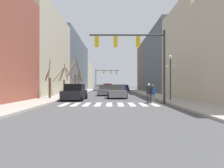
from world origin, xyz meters
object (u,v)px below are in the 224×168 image
object	(u,v)px
traffic_signal_far	(105,74)
street_lamp_right_corner	(171,68)
car_parked_right_far	(118,92)
pedestrian_on_left_sidewalk	(150,91)
street_tree_left_near	(76,76)
pedestrian_crossing_street	(150,88)
car_parked_right_near	(99,88)
pedestrian_near_right_corner	(67,88)
car_at_intersection	(108,88)
car_parked_left_far	(76,92)
car_parked_left_mid	(106,90)
car_driving_toward_lane	(126,88)
street_tree_right_near	(50,83)
street_tree_left_far	(65,80)
traffic_signal_near	(137,49)
street_tree_right_far	(80,82)
pedestrian_on_right_sidewalk	(154,92)

from	to	relation	value
traffic_signal_far	street_lamp_right_corner	xyz separation A→B (m)	(7.87, -34.84, -1.42)
car_parked_right_far	pedestrian_on_left_sidewalk	distance (m)	6.34
traffic_signal_far	street_tree_left_near	xyz separation A→B (m)	(-3.86, -23.07, -1.53)
car_parked_right_far	pedestrian_crossing_street	bearing A→B (deg)	-33.39
car_parked_right_near	car_parked_right_far	size ratio (longest dim) A/B	1.18
street_lamp_right_corner	pedestrian_near_right_corner	bearing A→B (deg)	144.61
car_at_intersection	pedestrian_crossing_street	size ratio (longest dim) A/B	2.57
car_parked_right_near	car_parked_left_far	world-z (taller)	car_parked_left_far
traffic_signal_far	pedestrian_on_left_sidewalk	bearing A→B (deg)	-81.60
car_parked_left_mid	car_driving_toward_lane	distance (m)	20.98
car_parked_left_mid	street_tree_right_near	distance (m)	9.12
pedestrian_near_right_corner	street_tree_right_near	bearing A→B (deg)	12.72
street_tree_left_far	street_tree_left_near	bearing A→B (deg)	86.88
street_tree_left_far	street_tree_left_near	size ratio (longest dim) A/B	0.72
car_parked_right_far	car_at_intersection	size ratio (longest dim) A/B	1.00
car_parked_right_far	car_at_intersection	xyz separation A→B (m)	(-1.51, 14.69, 0.08)
pedestrian_near_right_corner	street_tree_left_far	world-z (taller)	street_tree_left_far
traffic_signal_near	car_at_intersection	distance (m)	21.47
traffic_signal_far	street_tree_left_near	distance (m)	23.44
traffic_signal_near	street_tree_right_far	world-z (taller)	traffic_signal_near
traffic_signal_near	pedestrian_on_left_sidewalk	xyz separation A→B (m)	(1.15, 0.46, -3.53)
pedestrian_near_right_corner	street_tree_left_far	xyz separation A→B (m)	(0.33, -2.16, 1.03)
pedestrian_on_left_sidewalk	street_tree_left_near	distance (m)	16.57
traffic_signal_near	pedestrian_on_right_sidewalk	world-z (taller)	traffic_signal_near
car_parked_right_far	pedestrian_crossing_street	distance (m)	10.35
street_lamp_right_corner	car_parked_right_far	distance (m)	6.85
traffic_signal_near	car_parked_left_far	distance (m)	7.84
pedestrian_near_right_corner	street_tree_right_far	world-z (taller)	street_tree_right_far
car_driving_toward_lane	street_tree_left_near	bearing A→B (deg)	151.69
car_parked_left_mid	car_parked_left_far	bearing A→B (deg)	-20.09
traffic_signal_near	car_driving_toward_lane	bearing A→B (deg)	87.34
traffic_signal_far	pedestrian_crossing_street	bearing A→B (deg)	-68.92
car_at_intersection	pedestrian_crossing_street	xyz separation A→B (m)	(7.20, -6.05, 0.27)
street_tree_right_far	street_tree_left_far	bearing A→B (deg)	-92.03
car_at_intersection	pedestrian_on_left_sidewalk	xyz separation A→B (m)	(4.05, -20.49, 0.17)
car_parked_left_mid	street_tree_left_far	world-z (taller)	street_tree_left_far
traffic_signal_far	car_parked_left_mid	distance (m)	26.05
car_parked_right_far	pedestrian_crossing_street	size ratio (longest dim) A/B	2.58
pedestrian_on_left_sidewalk	pedestrian_on_right_sidewalk	xyz separation A→B (m)	(0.34, 0.02, -0.06)
pedestrian_crossing_street	street_tree_right_far	size ratio (longest dim) A/B	0.39
car_parked_left_mid	car_driving_toward_lane	world-z (taller)	car_parked_left_mid
car_parked_left_far	pedestrian_crossing_street	bearing A→B (deg)	-42.00
car_parked_left_far	car_parked_left_mid	bearing A→B (deg)	-20.09
car_parked_left_mid	pedestrian_crossing_street	xyz separation A→B (m)	(7.32, 3.52, 0.35)
pedestrian_on_left_sidewalk	street_tree_right_near	xyz separation A→B (m)	(-9.98, 3.97, 0.81)
traffic_signal_far	car_driving_toward_lane	bearing A→B (deg)	-42.37
pedestrian_near_right_corner	street_tree_right_far	bearing A→B (deg)	-172.01
traffic_signal_near	pedestrian_on_right_sidewalk	xyz separation A→B (m)	(1.48, 0.48, -3.59)
traffic_signal_far	pedestrian_crossing_street	distance (m)	24.06
car_at_intersection	pedestrian_crossing_street	bearing A→B (deg)	49.99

